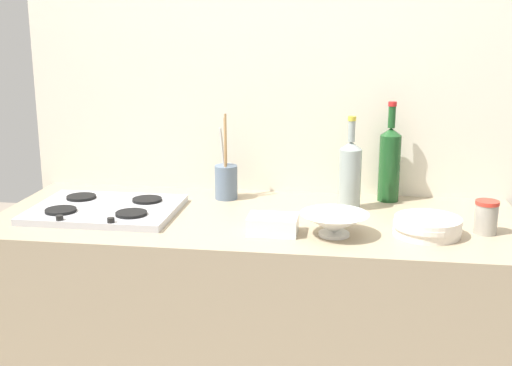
{
  "coord_description": "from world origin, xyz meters",
  "views": [
    {
      "loc": [
        0.31,
        -2.13,
        1.56
      ],
      "look_at": [
        0.0,
        0.0,
        1.02
      ],
      "focal_mm": 45.86,
      "sensor_mm": 36.0,
      "label": 1
    }
  ],
  "objects_px": {
    "plate_stack": "(427,226)",
    "butter_dish": "(273,225)",
    "wine_bottle_mid_left": "(390,163)",
    "utensil_crock": "(226,180)",
    "mixing_bowl": "(334,223)",
    "condiment_jar_front": "(486,217)",
    "wine_bottle_leftmost": "(350,174)",
    "stovetop_hob": "(105,209)"
  },
  "relations": [
    {
      "from": "stovetop_hob",
      "to": "condiment_jar_front",
      "type": "xyz_separation_m",
      "value": [
        1.27,
        -0.04,
        0.04
      ]
    },
    {
      "from": "mixing_bowl",
      "to": "butter_dish",
      "type": "relative_size",
      "value": 1.38
    },
    {
      "from": "stovetop_hob",
      "to": "wine_bottle_leftmost",
      "type": "bearing_deg",
      "value": 11.26
    },
    {
      "from": "utensil_crock",
      "to": "condiment_jar_front",
      "type": "relative_size",
      "value": 3.02
    },
    {
      "from": "mixing_bowl",
      "to": "condiment_jar_front",
      "type": "bearing_deg",
      "value": 10.75
    },
    {
      "from": "stovetop_hob",
      "to": "mixing_bowl",
      "type": "xyz_separation_m",
      "value": [
        0.8,
        -0.13,
        0.03
      ]
    },
    {
      "from": "plate_stack",
      "to": "condiment_jar_front",
      "type": "height_order",
      "value": "condiment_jar_front"
    },
    {
      "from": "plate_stack",
      "to": "mixing_bowl",
      "type": "xyz_separation_m",
      "value": [
        -0.29,
        -0.04,
        0.01
      ]
    },
    {
      "from": "stovetop_hob",
      "to": "utensil_crock",
      "type": "xyz_separation_m",
      "value": [
        0.38,
        0.25,
        0.06
      ]
    },
    {
      "from": "plate_stack",
      "to": "butter_dish",
      "type": "xyz_separation_m",
      "value": [
        -0.48,
        -0.05,
        -0.0
      ]
    },
    {
      "from": "wine_bottle_mid_left",
      "to": "utensil_crock",
      "type": "bearing_deg",
      "value": -174.13
    },
    {
      "from": "wine_bottle_mid_left",
      "to": "butter_dish",
      "type": "bearing_deg",
      "value": -130.46
    },
    {
      "from": "condiment_jar_front",
      "to": "mixing_bowl",
      "type": "bearing_deg",
      "value": -169.25
    },
    {
      "from": "wine_bottle_mid_left",
      "to": "utensil_crock",
      "type": "height_order",
      "value": "wine_bottle_mid_left"
    },
    {
      "from": "plate_stack",
      "to": "wine_bottle_leftmost",
      "type": "relative_size",
      "value": 0.64
    },
    {
      "from": "mixing_bowl",
      "to": "condiment_jar_front",
      "type": "distance_m",
      "value": 0.48
    },
    {
      "from": "stovetop_hob",
      "to": "butter_dish",
      "type": "relative_size",
      "value": 3.17
    },
    {
      "from": "plate_stack",
      "to": "wine_bottle_mid_left",
      "type": "distance_m",
      "value": 0.43
    },
    {
      "from": "stovetop_hob",
      "to": "plate_stack",
      "type": "height_order",
      "value": "plate_stack"
    },
    {
      "from": "wine_bottle_mid_left",
      "to": "mixing_bowl",
      "type": "xyz_separation_m",
      "value": [
        -0.19,
        -0.44,
        -0.11
      ]
    },
    {
      "from": "wine_bottle_mid_left",
      "to": "condiment_jar_front",
      "type": "distance_m",
      "value": 0.46
    },
    {
      "from": "stovetop_hob",
      "to": "mixing_bowl",
      "type": "relative_size",
      "value": 2.3
    },
    {
      "from": "wine_bottle_leftmost",
      "to": "butter_dish",
      "type": "xyz_separation_m",
      "value": [
        -0.24,
        -0.31,
        -0.1
      ]
    },
    {
      "from": "plate_stack",
      "to": "wine_bottle_mid_left",
      "type": "height_order",
      "value": "wine_bottle_mid_left"
    },
    {
      "from": "mixing_bowl",
      "to": "condiment_jar_front",
      "type": "height_order",
      "value": "condiment_jar_front"
    },
    {
      "from": "plate_stack",
      "to": "butter_dish",
      "type": "bearing_deg",
      "value": -174.13
    },
    {
      "from": "wine_bottle_leftmost",
      "to": "utensil_crock",
      "type": "relative_size",
      "value": 1.03
    },
    {
      "from": "mixing_bowl",
      "to": "stovetop_hob",
      "type": "bearing_deg",
      "value": 170.66
    },
    {
      "from": "stovetop_hob",
      "to": "condiment_jar_front",
      "type": "bearing_deg",
      "value": -1.88
    },
    {
      "from": "plate_stack",
      "to": "wine_bottle_leftmost",
      "type": "xyz_separation_m",
      "value": [
        -0.25,
        0.26,
        0.1
      ]
    },
    {
      "from": "mixing_bowl",
      "to": "utensil_crock",
      "type": "bearing_deg",
      "value": 137.77
    },
    {
      "from": "wine_bottle_mid_left",
      "to": "mixing_bowl",
      "type": "bearing_deg",
      "value": -113.01
    },
    {
      "from": "condiment_jar_front",
      "to": "butter_dish",
      "type": "bearing_deg",
      "value": -171.88
    },
    {
      "from": "plate_stack",
      "to": "utensil_crock",
      "type": "xyz_separation_m",
      "value": [
        -0.71,
        0.33,
        0.04
      ]
    },
    {
      "from": "stovetop_hob",
      "to": "utensil_crock",
      "type": "bearing_deg",
      "value": 32.74
    },
    {
      "from": "wine_bottle_leftmost",
      "to": "butter_dish",
      "type": "distance_m",
      "value": 0.4
    },
    {
      "from": "wine_bottle_mid_left",
      "to": "butter_dish",
      "type": "relative_size",
      "value": 2.36
    },
    {
      "from": "condiment_jar_front",
      "to": "plate_stack",
      "type": "bearing_deg",
      "value": -166.14
    },
    {
      "from": "wine_bottle_mid_left",
      "to": "utensil_crock",
      "type": "relative_size",
      "value": 1.14
    },
    {
      "from": "condiment_jar_front",
      "to": "wine_bottle_mid_left",
      "type": "bearing_deg",
      "value": 129.24
    },
    {
      "from": "stovetop_hob",
      "to": "wine_bottle_mid_left",
      "type": "relative_size",
      "value": 1.35
    },
    {
      "from": "stovetop_hob",
      "to": "wine_bottle_leftmost",
      "type": "xyz_separation_m",
      "value": [
        0.85,
        0.17,
        0.12
      ]
    }
  ]
}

